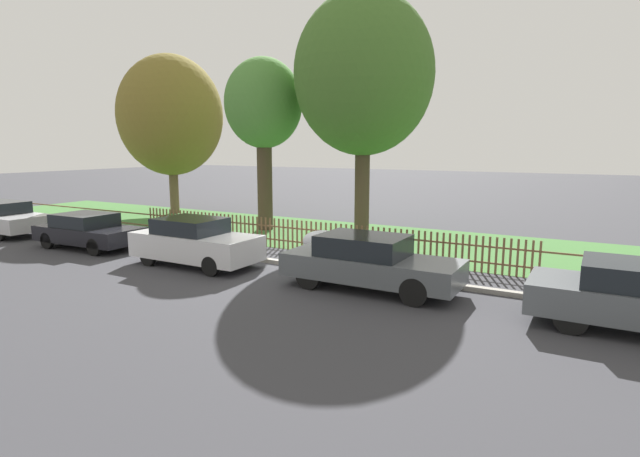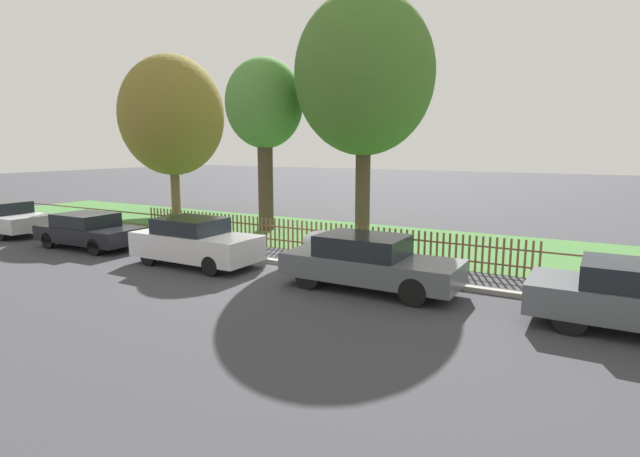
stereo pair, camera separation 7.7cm
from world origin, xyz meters
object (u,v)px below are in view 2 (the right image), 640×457
(parked_car_navy_estate, at_px, (195,242))
(covered_motorcycle, at_px, (328,243))
(tree_nearest_kerb, at_px, (172,116))
(tree_behind_motorcycle, at_px, (264,106))
(parked_car_silver_hatchback, at_px, (2,217))
(parked_car_red_compact, at_px, (369,262))
(parked_car_black_saloon, at_px, (89,230))
(tree_mid_park, at_px, (364,75))

(parked_car_navy_estate, xyz_separation_m, covered_motorcycle, (3.34, 2.20, -0.10))
(tree_nearest_kerb, distance_m, tree_behind_motorcycle, 7.57)
(parked_car_silver_hatchback, height_order, parked_car_red_compact, parked_car_red_compact)
(tree_behind_motorcycle, bearing_deg, tree_nearest_kerb, 165.25)
(parked_car_black_saloon, xyz_separation_m, parked_car_navy_estate, (5.11, -0.10, 0.09))
(parked_car_red_compact, bearing_deg, tree_mid_park, 116.33)
(parked_car_navy_estate, bearing_deg, tree_mid_park, 70.70)
(parked_car_silver_hatchback, relative_size, tree_behind_motorcycle, 0.64)
(parked_car_silver_hatchback, relative_size, tree_nearest_kerb, 0.56)
(parked_car_red_compact, xyz_separation_m, tree_mid_park, (-3.21, 6.52, 5.49))
(tree_nearest_kerb, bearing_deg, parked_car_red_compact, -28.51)
(tree_mid_park, bearing_deg, covered_motorcycle, -78.15)
(parked_car_black_saloon, xyz_separation_m, tree_nearest_kerb, (-4.22, 8.25, 4.49))
(tree_nearest_kerb, xyz_separation_m, tree_behind_motorcycle, (7.32, -1.93, 0.07))
(parked_car_navy_estate, distance_m, tree_nearest_kerb, 13.26)
(parked_car_silver_hatchback, distance_m, tree_nearest_kerb, 9.43)
(parked_car_red_compact, xyz_separation_m, tree_behind_motorcycle, (-7.60, 6.18, 4.48))
(parked_car_navy_estate, relative_size, tree_mid_park, 0.43)
(parked_car_silver_hatchback, xyz_separation_m, parked_car_navy_estate, (10.72, -0.13, 0.03))
(parked_car_silver_hatchback, bearing_deg, tree_behind_motorcycle, 35.74)
(tree_mid_park, bearing_deg, tree_nearest_kerb, 172.29)
(parked_car_navy_estate, relative_size, tree_nearest_kerb, 0.48)
(parked_car_silver_hatchback, height_order, tree_behind_motorcycle, tree_behind_motorcycle)
(parked_car_silver_hatchback, bearing_deg, parked_car_red_compact, 0.34)
(parked_car_black_saloon, height_order, tree_behind_motorcycle, tree_behind_motorcycle)
(parked_car_red_compact, distance_m, tree_mid_park, 9.11)
(parked_car_red_compact, bearing_deg, parked_car_navy_estate, -177.45)
(tree_mid_park, bearing_deg, parked_car_black_saloon, -138.40)
(parked_car_navy_estate, height_order, covered_motorcycle, parked_car_navy_estate)
(parked_car_navy_estate, bearing_deg, parked_car_silver_hatchback, 179.47)
(parked_car_black_saloon, xyz_separation_m, tree_behind_motorcycle, (3.11, 6.32, 4.56))
(parked_car_navy_estate, relative_size, parked_car_red_compact, 0.90)
(parked_car_black_saloon, bearing_deg, parked_car_silver_hatchback, 177.88)
(tree_nearest_kerb, bearing_deg, tree_behind_motorcycle, -14.75)
(covered_motorcycle, bearing_deg, parked_car_silver_hatchback, -168.73)
(parked_car_silver_hatchback, bearing_deg, parked_car_black_saloon, -0.39)
(tree_behind_motorcycle, bearing_deg, parked_car_red_compact, -39.12)
(parked_car_navy_estate, height_order, parked_car_red_compact, parked_car_navy_estate)
(covered_motorcycle, height_order, tree_mid_park, tree_mid_park)
(covered_motorcycle, bearing_deg, tree_mid_park, 104.74)
(tree_behind_motorcycle, bearing_deg, tree_mid_park, 4.46)
(parked_car_red_compact, bearing_deg, tree_behind_motorcycle, 141.03)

